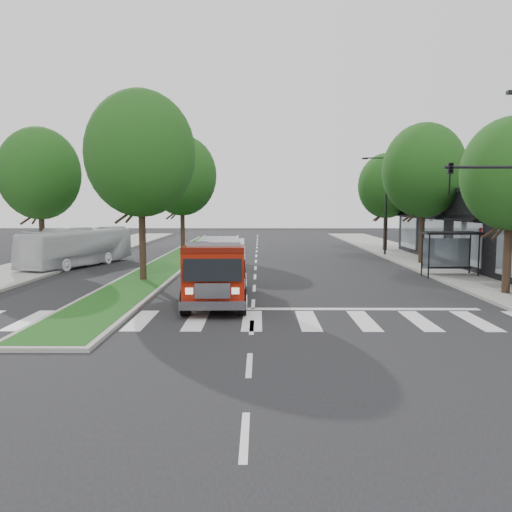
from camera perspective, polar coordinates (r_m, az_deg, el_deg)
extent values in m
plane|color=black|center=(20.96, -0.32, -5.53)|extent=(140.00, 140.00, 0.00)
cube|color=gray|center=(33.15, 22.07, -1.63)|extent=(5.00, 80.00, 0.15)
cube|color=gray|center=(34.17, -25.21, -1.54)|extent=(5.00, 80.00, 0.15)
cube|color=gray|center=(39.26, -8.78, -0.18)|extent=(3.00, 50.00, 0.14)
cube|color=#174112|center=(39.25, -8.78, -0.07)|extent=(2.60, 49.50, 0.02)
cylinder|color=black|center=(29.67, 19.15, -0.06)|extent=(0.08, 0.08, 2.50)
cylinder|color=black|center=(30.68, 24.11, -0.06)|extent=(0.08, 0.08, 2.50)
cylinder|color=black|center=(30.80, 18.44, 0.17)|extent=(0.08, 0.08, 2.50)
cylinder|color=black|center=(31.78, 23.25, 0.16)|extent=(0.08, 0.08, 2.50)
cube|color=black|center=(30.61, 21.36, 2.47)|extent=(3.20, 1.60, 0.12)
cube|color=#8C99A5|center=(31.35, 20.82, 0.27)|extent=(2.80, 0.04, 1.80)
cube|color=black|center=(30.78, 21.22, -1.25)|extent=(2.40, 0.40, 0.08)
cylinder|color=black|center=(25.29, 26.78, 0.08)|extent=(0.36, 0.36, 3.74)
ellipsoid|color=#173A0F|center=(25.23, 27.16, 8.37)|extent=(4.40, 4.40, 5.06)
cylinder|color=black|center=(36.38, 18.41, 2.49)|extent=(0.36, 0.36, 4.40)
ellipsoid|color=#173A0F|center=(36.41, 18.63, 9.26)|extent=(5.60, 5.60, 6.44)
cylinder|color=black|center=(45.99, 14.57, 2.96)|extent=(0.36, 0.36, 3.96)
ellipsoid|color=#173A0F|center=(45.97, 14.69, 7.78)|extent=(5.00, 5.00, 5.75)
cylinder|color=black|center=(27.33, -12.85, 1.87)|extent=(0.36, 0.36, 4.62)
ellipsoid|color=#173A0F|center=(27.41, -13.07, 11.33)|extent=(5.80, 5.80, 6.67)
cylinder|color=black|center=(41.07, -8.38, 3.07)|extent=(0.36, 0.36, 4.40)
ellipsoid|color=#173A0F|center=(41.10, -8.47, 9.07)|extent=(5.60, 5.60, 6.44)
cylinder|color=black|center=(35.59, -23.24, 2.07)|extent=(0.36, 0.36, 4.18)
ellipsoid|color=#173A0F|center=(35.59, -23.50, 8.64)|extent=(5.20, 5.20, 5.98)
cylinder|color=black|center=(18.97, 26.49, 9.08)|extent=(4.00, 0.10, 0.10)
imported|color=black|center=(18.24, 21.29, 8.18)|extent=(0.18, 0.22, 1.10)
cylinder|color=black|center=(41.82, 14.64, 5.46)|extent=(0.16, 0.16, 8.00)
cylinder|color=black|center=(41.78, 13.56, 10.84)|extent=(1.80, 0.10, 0.10)
cube|color=black|center=(41.58, 12.33, 10.83)|extent=(0.45, 0.20, 0.12)
cube|color=#5A0E04|center=(21.90, -4.36, -3.82)|extent=(2.54, 7.81, 0.23)
cube|color=maroon|center=(22.49, -4.29, -1.08)|extent=(2.49, 5.97, 1.84)
cube|color=maroon|center=(18.94, -4.83, -2.38)|extent=(2.35, 1.73, 1.93)
cube|color=#B2B2B7|center=(22.40, -4.30, 1.38)|extent=(2.49, 5.97, 0.11)
cylinder|color=#B2B2B7|center=(22.44, -6.42, 1.84)|extent=(0.27, 5.53, 0.09)
cylinder|color=#B2B2B7|center=(22.36, -2.18, 1.86)|extent=(0.27, 5.53, 0.09)
cube|color=silver|center=(18.04, -5.01, -5.62)|extent=(2.40, 0.40, 0.32)
cube|color=#8C99A5|center=(18.80, -4.86, 1.37)|extent=(2.04, 0.39, 0.17)
cylinder|color=black|center=(18.91, -8.07, -5.26)|extent=(0.35, 1.02, 1.01)
cylinder|color=black|center=(18.78, -1.61, -5.28)|extent=(0.35, 1.02, 1.01)
cylinder|color=black|center=(22.70, -6.94, -3.39)|extent=(0.35, 1.02, 1.01)
cylinder|color=black|center=(22.59, -1.58, -3.39)|extent=(0.35, 1.02, 1.01)
cylinder|color=black|center=(24.87, -6.45, -2.58)|extent=(0.35, 1.02, 1.01)
cylinder|color=black|center=(24.78, -1.56, -2.58)|extent=(0.35, 1.02, 1.01)
imported|color=silver|center=(35.77, -19.65, 0.99)|extent=(5.09, 9.72, 2.65)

